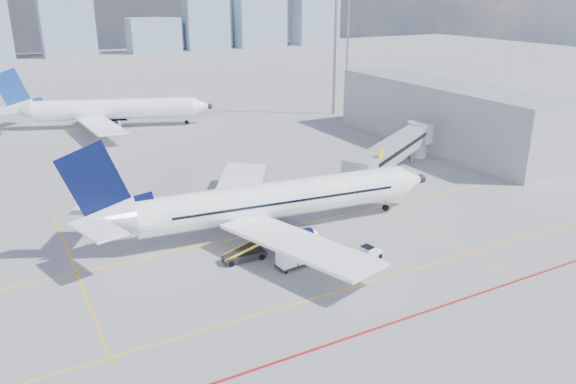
# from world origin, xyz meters

# --- Properties ---
(ground) EXTENTS (420.00, 420.00, 0.00)m
(ground) POSITION_xyz_m (0.00, 0.00, 0.00)
(ground) COLOR gray
(ground) RESTS_ON ground
(apron_markings) EXTENTS (90.00, 35.12, 0.01)m
(apron_markings) POSITION_xyz_m (-0.58, -3.91, 0.01)
(apron_markings) COLOR #FFB70D
(apron_markings) RESTS_ON ground
(jet_bridge) EXTENTS (23.55, 15.78, 6.30)m
(jet_bridge) POSITION_xyz_m (23.51, 16.91, 3.74)
(jet_bridge) COLOR gray
(jet_bridge) RESTS_ON ground
(terminal_block) EXTENTS (10.00, 42.00, 10.00)m
(terminal_block) POSITION_xyz_m (39.95, 26.00, 5.00)
(terminal_block) COLOR gray
(terminal_block) RESTS_ON ground
(floodlight_mast_ne) EXTENTS (3.20, 0.61, 25.45)m
(floodlight_mast_ne) POSITION_xyz_m (38.00, 55.00, 13.59)
(floodlight_mast_ne) COLOR slate
(floodlight_mast_ne) RESTS_ON ground
(floodlight_mast_far) EXTENTS (3.20, 0.61, 25.45)m
(floodlight_mast_far) POSITION_xyz_m (65.00, 90.00, 13.59)
(floodlight_mast_far) COLOR slate
(floodlight_mast_far) RESTS_ON ground
(distant_skyline) EXTENTS (249.53, 12.48, 31.56)m
(distant_skyline) POSITION_xyz_m (18.45, 190.00, 11.63)
(distant_skyline) COLOR gray
(distant_skyline) RESTS_ON ground
(main_aircraft) EXTENTS (39.43, 34.30, 11.54)m
(main_aircraft) POSITION_xyz_m (-1.00, 8.41, 3.22)
(main_aircraft) COLOR white
(main_aircraft) RESTS_ON ground
(second_aircraft) EXTENTS (36.92, 31.36, 11.17)m
(second_aircraft) POSITION_xyz_m (-5.31, 65.05, 3.22)
(second_aircraft) COLOR white
(second_aircraft) RESTS_ON ground
(baggage_tug) EXTENTS (2.40, 1.80, 1.51)m
(baggage_tug) POSITION_xyz_m (4.66, -2.52, 0.72)
(baggage_tug) COLOR white
(baggage_tug) RESTS_ON ground
(cargo_dolly) EXTENTS (3.49, 1.79, 1.85)m
(cargo_dolly) POSITION_xyz_m (-2.22, -0.34, 1.01)
(cargo_dolly) COLOR black
(cargo_dolly) RESTS_ON ground
(belt_loader) EXTENTS (5.79, 1.68, 2.35)m
(belt_loader) POSITION_xyz_m (-5.56, 3.09, 0.61)
(belt_loader) COLOR black
(belt_loader) RESTS_ON ground
(ramp_worker) EXTENTS (0.67, 0.73, 1.69)m
(ramp_worker) POSITION_xyz_m (2.98, -1.94, 0.84)
(ramp_worker) COLOR yellow
(ramp_worker) RESTS_ON ground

